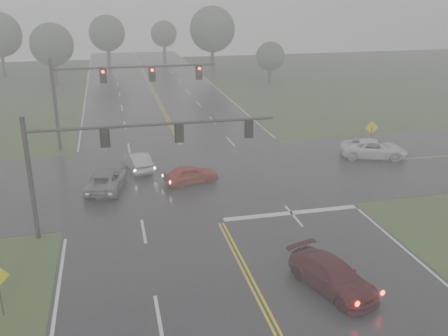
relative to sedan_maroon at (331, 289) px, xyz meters
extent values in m
cube|color=black|center=(-3.43, 13.73, 0.00)|extent=(18.00, 160.00, 0.02)
cube|color=black|center=(-3.43, 15.73, 0.00)|extent=(120.00, 14.00, 0.02)
cube|color=silver|center=(1.07, 8.13, 0.00)|extent=(8.50, 0.50, 0.01)
imported|color=#3D0B0E|center=(0.00, 0.00, 0.00)|extent=(3.33, 5.09, 1.37)
imported|color=#9D1E0E|center=(-4.07, 14.49, 0.00)|extent=(4.11, 2.41, 1.31)
imported|color=#A1A4A8|center=(-7.52, 18.15, 0.00)|extent=(2.19, 4.27, 1.34)
imported|color=slate|center=(-9.86, 14.65, 0.00)|extent=(3.23, 5.21, 1.35)
imported|color=silver|center=(11.31, 16.78, 0.00)|extent=(5.75, 3.89, 1.46)
cylinder|color=black|center=(-13.63, 8.26, 3.44)|extent=(0.27, 0.27, 6.87)
cylinder|color=black|center=(-13.63, 8.26, 6.11)|extent=(0.17, 0.17, 0.76)
cylinder|color=black|center=(-6.96, 8.26, 6.06)|extent=(13.33, 0.17, 0.17)
cube|color=black|center=(-9.63, 8.26, 5.49)|extent=(0.32, 0.27, 1.00)
cube|color=black|center=(-9.63, 8.41, 5.49)|extent=(0.52, 0.03, 1.19)
cube|color=black|center=(-5.63, 8.26, 5.49)|extent=(0.32, 0.27, 1.00)
cube|color=black|center=(-5.63, 8.41, 5.49)|extent=(0.52, 0.03, 1.19)
cube|color=black|center=(-1.63, 8.26, 5.49)|extent=(0.32, 0.27, 1.00)
cube|color=black|center=(-1.63, 8.41, 5.49)|extent=(0.52, 0.03, 1.19)
cylinder|color=black|center=(-13.63, 24.53, 3.87)|extent=(0.30, 0.30, 7.74)
cylinder|color=black|center=(-13.63, 24.53, 6.88)|extent=(0.19, 0.19, 0.86)
cylinder|color=black|center=(-6.90, 24.53, 6.82)|extent=(13.44, 0.19, 0.19)
cube|color=black|center=(-9.59, 24.53, 6.18)|extent=(0.37, 0.30, 1.13)
cube|color=black|center=(-9.59, 24.71, 6.18)|extent=(0.59, 0.03, 1.34)
cylinder|color=#FF0C05|center=(-9.59, 24.36, 6.53)|extent=(0.24, 0.06, 0.24)
cube|color=black|center=(-5.56, 24.53, 6.18)|extent=(0.37, 0.30, 1.13)
cube|color=black|center=(-5.56, 24.71, 6.18)|extent=(0.59, 0.03, 1.34)
cylinder|color=#FF0C05|center=(-5.56, 24.36, 6.53)|extent=(0.24, 0.06, 0.24)
cube|color=black|center=(-1.53, 24.53, 6.18)|extent=(0.37, 0.30, 1.13)
cube|color=black|center=(-1.53, 24.71, 6.18)|extent=(0.59, 0.03, 1.34)
cylinder|color=#FF0C05|center=(-1.53, 24.36, 6.53)|extent=(0.24, 0.06, 0.24)
cylinder|color=black|center=(-14.26, 1.31, 0.95)|extent=(0.06, 0.06, 1.91)
cylinder|color=black|center=(11.71, 18.08, 1.07)|extent=(0.07, 0.07, 2.14)
cube|color=yellow|center=(11.71, 18.11, 2.14)|extent=(1.10, 0.29, 1.12)
cylinder|color=#30251F|center=(-16.43, 55.90, 1.66)|extent=(0.57, 0.57, 3.33)
sphere|color=#33462E|center=(-16.43, 55.90, 5.73)|extent=(5.92, 5.92, 5.92)
cylinder|color=#30251F|center=(7.45, 61.92, 2.02)|extent=(0.60, 0.60, 4.04)
sphere|color=#33462E|center=(7.45, 61.92, 6.95)|extent=(7.18, 7.18, 7.18)
cylinder|color=#30251F|center=(-8.82, 71.59, 1.71)|extent=(0.62, 0.62, 3.42)
sphere|color=#33462E|center=(-8.82, 71.59, 5.89)|extent=(6.08, 6.08, 6.08)
cylinder|color=#30251F|center=(13.43, 50.49, 1.15)|extent=(0.50, 0.50, 2.30)
sphere|color=#33462E|center=(13.43, 50.49, 3.96)|extent=(4.09, 4.09, 4.09)
cylinder|color=#30251F|center=(-24.70, 64.92, 1.88)|extent=(0.49, 0.49, 3.76)
cylinder|color=#30251F|center=(1.87, 80.78, 1.41)|extent=(0.53, 0.53, 2.81)
sphere|color=#33462E|center=(1.87, 80.78, 4.84)|extent=(5.00, 5.00, 5.00)
camera|label=1|loc=(-9.22, -17.97, 12.93)|focal=40.00mm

